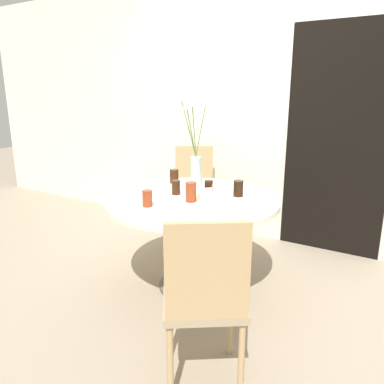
% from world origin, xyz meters
% --- Properties ---
extents(ground_plane, '(16.00, 16.00, 0.00)m').
position_xyz_m(ground_plane, '(0.00, 0.00, 0.00)').
color(ground_plane, gray).
extents(wall_back, '(8.00, 0.05, 2.60)m').
position_xyz_m(wall_back, '(0.00, 1.29, 1.30)').
color(wall_back, beige).
rests_on(wall_back, ground_plane).
extents(doorway_panel, '(0.90, 0.01, 2.05)m').
position_xyz_m(doorway_panel, '(0.74, 1.26, 1.02)').
color(doorway_panel, black).
rests_on(doorway_panel, ground_plane).
extents(dining_table, '(1.27, 1.27, 0.72)m').
position_xyz_m(dining_table, '(0.00, 0.00, 0.58)').
color(dining_table, silver).
rests_on(dining_table, ground_plane).
extents(chair_right_flank, '(0.55, 0.55, 0.94)m').
position_xyz_m(chair_right_flank, '(-0.51, 0.89, 0.53)').
color(chair_right_flank, '#9E896B').
rests_on(chair_right_flank, ground_plane).
extents(chair_near_front, '(0.56, 0.56, 0.94)m').
position_xyz_m(chair_near_front, '(0.58, -0.85, 0.53)').
color(chair_near_front, '#9E896B').
rests_on(chair_near_front, ground_plane).
extents(birthday_cake, '(0.20, 0.20, 0.12)m').
position_xyz_m(birthday_cake, '(0.17, -0.01, 0.76)').
color(birthday_cake, white).
rests_on(birthday_cake, dining_table).
extents(flower_vase, '(0.20, 0.28, 0.72)m').
position_xyz_m(flower_vase, '(-0.19, 0.36, 0.94)').
color(flower_vase, '#9EB2AD').
rests_on(flower_vase, dining_table).
extents(side_plate, '(0.16, 0.16, 0.01)m').
position_xyz_m(side_plate, '(0.49, 0.14, 0.73)').
color(side_plate, silver).
rests_on(side_plate, dining_table).
extents(drink_glass_0, '(0.06, 0.06, 0.11)m').
position_xyz_m(drink_glass_0, '(-0.14, 0.01, 0.78)').
color(drink_glass_0, '#33190C').
rests_on(drink_glass_0, dining_table).
extents(drink_glass_1, '(0.06, 0.06, 0.11)m').
position_xyz_m(drink_glass_1, '(0.07, 0.12, 0.78)').
color(drink_glass_1, black).
rests_on(drink_glass_1, dining_table).
extents(drink_glass_2, '(0.07, 0.07, 0.11)m').
position_xyz_m(drink_glass_2, '(-0.36, 0.30, 0.78)').
color(drink_glass_2, '#33190C').
rests_on(drink_glass_2, dining_table).
extents(drink_glass_3, '(0.07, 0.07, 0.11)m').
position_xyz_m(drink_glass_3, '(-0.14, -0.34, 0.78)').
color(drink_glass_3, maroon).
rests_on(drink_glass_3, dining_table).
extents(drink_glass_4, '(0.08, 0.08, 0.14)m').
position_xyz_m(drink_glass_4, '(0.05, -0.09, 0.79)').
color(drink_glass_4, maroon).
rests_on(drink_glass_4, dining_table).
extents(drink_glass_5, '(0.07, 0.07, 0.12)m').
position_xyz_m(drink_glass_5, '(0.28, 0.20, 0.78)').
color(drink_glass_5, black).
rests_on(drink_glass_5, dining_table).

